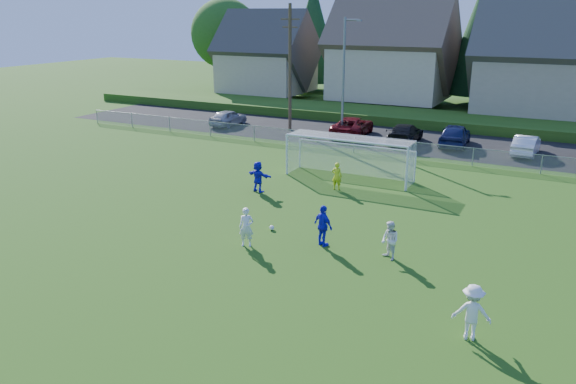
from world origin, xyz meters
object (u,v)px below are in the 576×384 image
Objects in this scene: car_a at (228,118)px; car_f at (526,145)px; player_white_c at (472,312)px; goalkeeper at (337,176)px; player_white_b at (390,241)px; player_blue_a at (323,226)px; car_d at (405,133)px; player_blue_b at (258,177)px; soccer_ball at (272,228)px; car_c at (352,126)px; soccer_goal at (351,151)px; car_e at (455,135)px; player_white_a at (246,227)px.

car_a reaches higher than car_f.
goalkeeper is (-9.18, 11.95, -0.11)m from player_white_c.
goalkeeper is 19.96m from car_a.
player_white_b reaches higher than car_a.
player_blue_a is 7.88m from goalkeeper.
player_white_c is at bearing 106.90° from car_d.
player_blue_b is 4.31m from goalkeeper.
car_f is at bearing 66.43° from soccer_ball.
soccer_goal is at bearing 104.58° from car_c.
player_white_c reaches higher than player_blue_b.
player_blue_b is 0.41× the size of car_f.
car_c reaches higher than car_f.
player_white_b is 28.97m from car_a.
player_blue_a is 21.62m from car_f.
soccer_goal is (-3.82, -11.23, 0.82)m from car_e.
soccer_ball is 2.15m from player_white_a.
player_white_c is at bearing -12.72° from player_white_b.
player_blue_a is at bearing 76.52° from car_f.
goalkeeper is at bearing 60.10° from car_f.
car_a is at bearing -0.91° from car_e.
player_white_b is 0.88× the size of player_blue_a.
player_blue_b is 15.82m from car_d.
car_c is 1.13× the size of car_e.
car_c is (11.00, 0.94, 0.06)m from car_a.
player_blue_a is at bearing 132.44° from car_a.
player_blue_b is at bearing 128.94° from car_a.
player_white_c is 0.33× the size of car_c.
player_blue_b is 0.31× the size of car_c.
soccer_ball is at bearing 75.46° from car_e.
goalkeeper is at bearing -85.53° from soccer_goal.
player_blue_a is at bearing -75.19° from soccer_goal.
player_white_c is 25.22m from car_f.
player_white_c reaches higher than player_white_b.
player_white_a is 0.34× the size of car_d.
player_white_a is at bearing 94.25° from car_c.
car_c is at bearing -78.94° from goalkeeper.
player_white_a is 23.04m from car_c.
car_e reaches higher than car_a.
car_e is at bearing -87.61° from player_white_c.
player_blue_b is (-3.29, 6.70, 0.01)m from player_white_a.
player_blue_b reaches higher than car_d.
car_a is (-15.31, 12.81, -0.08)m from goalkeeper.
player_white_a is 22.06m from car_d.
player_blue_a is at bearing 101.81° from goalkeeper.
car_e is (3.62, 13.78, 0.04)m from goalkeeper.
car_f is (3.18, 20.78, -0.10)m from player_white_b.
goalkeeper is at bearing -46.69° from player_blue_a.
car_e reaches higher than soccer_ball.
car_e is at bearing 130.76° from player_white_b.
car_c is (-4.01, 20.67, 0.64)m from soccer_ball.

